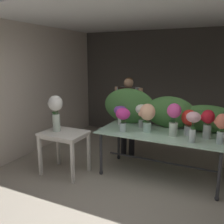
{
  "coord_description": "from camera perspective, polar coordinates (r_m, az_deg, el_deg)",
  "views": [
    {
      "loc": [
        1.23,
        -2.42,
        2.03
      ],
      "look_at": [
        -0.54,
        1.25,
        1.13
      ],
      "focal_mm": 39.36,
      "sensor_mm": 36.0,
      "label": 1
    }
  ],
  "objects": [
    {
      "name": "vase_fuchsia_ranunculus",
      "position": [
        4.04,
        14.14,
        -1.14
      ],
      "size": [
        0.23,
        0.23,
        0.54
      ],
      "color": "silver",
      "rests_on": "display_table_glass"
    },
    {
      "name": "vase_magenta_stock",
      "position": [
        4.16,
        2.57,
        -1.0
      ],
      "size": [
        0.25,
        0.25,
        0.41
      ],
      "color": "silver",
      "rests_on": "display_table_glass"
    },
    {
      "name": "vase_peach_carnations",
      "position": [
        4.18,
        8.18,
        -0.67
      ],
      "size": [
        0.29,
        0.26,
        0.49
      ],
      "color": "silver",
      "rests_on": "display_table_glass"
    },
    {
      "name": "vase_scarlet_freesia",
      "position": [
        4.17,
        17.51,
        -1.81
      ],
      "size": [
        0.27,
        0.25,
        0.42
      ],
      "color": "silver",
      "rests_on": "display_table_glass"
    },
    {
      "name": "vase_white_roses_tall",
      "position": [
        4.38,
        -13.01,
        0.64
      ],
      "size": [
        0.27,
        0.25,
        0.64
      ],
      "color": "silver",
      "rests_on": "side_table_white"
    },
    {
      "name": "vase_violet_hydrangea",
      "position": [
        4.64,
        1.95,
        -0.02
      ],
      "size": [
        0.26,
        0.25,
        0.35
      ],
      "color": "silver",
      "rests_on": "display_table_glass"
    },
    {
      "name": "wall_back",
      "position": [
        6.47,
        14.67,
        6.1
      ],
      "size": [
        5.27,
        0.12,
        2.73
      ],
      "primitive_type": "cube",
      "color": "#4C4742",
      "rests_on": "ground"
    },
    {
      "name": "display_table_glass",
      "position": [
        4.28,
        11.29,
        -6.1
      ],
      "size": [
        2.12,
        0.96,
        0.8
      ],
      "color": "#ADD8BD",
      "rests_on": "ground"
    },
    {
      "name": "foliage_backdrop",
      "position": [
        4.53,
        12.07,
        0.09
      ],
      "size": [
        2.43,
        0.26,
        0.67
      ],
      "color": "#477F3D",
      "rests_on": "display_table_glass"
    },
    {
      "name": "vase_blush_peonies",
      "position": [
        3.8,
        18.34,
        -2.35
      ],
      "size": [
        0.21,
        0.21,
        0.47
      ],
      "color": "silver",
      "rests_on": "display_table_glass"
    },
    {
      "name": "ceiling_slab",
      "position": [
        4.6,
        10.58,
        21.68
      ],
      "size": [
        5.39,
        4.01,
        0.12
      ],
      "primitive_type": "cube",
      "color": "silver",
      "rests_on": "wall_back"
    },
    {
      "name": "florist",
      "position": [
        5.09,
        3.76,
        0.93
      ],
      "size": [
        0.61,
        0.24,
        1.65
      ],
      "color": "#232328",
      "rests_on": "ground"
    },
    {
      "name": "ground_plane",
      "position": [
        4.97,
        9.28,
        -11.86
      ],
      "size": [
        8.55,
        8.55,
        0.0
      ],
      "primitive_type": "plane",
      "color": "#9E9384"
    },
    {
      "name": "vase_coral_dahlias",
      "position": [
        3.9,
        24.09,
        -2.9
      ],
      "size": [
        0.21,
        0.18,
        0.45
      ],
      "color": "silver",
      "rests_on": "display_table_glass"
    },
    {
      "name": "wall_left",
      "position": [
        5.87,
        -15.76,
        5.43
      ],
      "size": [
        0.12,
        4.01,
        2.73
      ],
      "primitive_type": "cube",
      "color": "beige",
      "rests_on": "ground"
    },
    {
      "name": "vase_crimson_roses",
      "position": [
        4.07,
        21.29,
        -2.14
      ],
      "size": [
        0.22,
        0.2,
        0.46
      ],
      "color": "silver",
      "rests_on": "display_table_glass"
    },
    {
      "name": "side_table_white",
      "position": [
        4.41,
        -11.07,
        -5.9
      ],
      "size": [
        0.77,
        0.59,
        0.77
      ],
      "color": "silver",
      "rests_on": "ground"
    },
    {
      "name": "vase_ivory_lilies",
      "position": [
        4.44,
        6.9,
        0.0
      ],
      "size": [
        0.22,
        0.22,
        0.43
      ],
      "color": "silver",
      "rests_on": "display_table_glass"
    }
  ]
}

